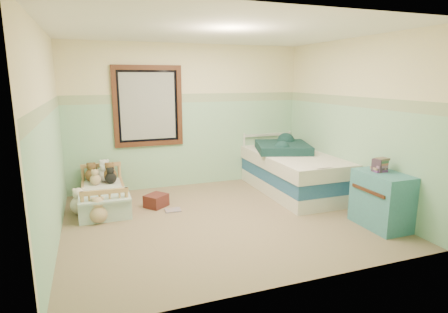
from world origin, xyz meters
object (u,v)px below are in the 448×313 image
object	(u,v)px
plush_floor_cream	(80,205)
dresser	(382,200)
twin_bed_frame	(293,186)
red_pillow	(156,201)
plush_floor_tan	(99,214)
toddler_bed_frame	(104,202)
floor_book	(173,210)

from	to	relation	value
plush_floor_cream	dresser	bearing A→B (deg)	-26.32
twin_bed_frame	red_pillow	distance (m)	2.33
plush_floor_tan	plush_floor_cream	bearing A→B (deg)	118.70
toddler_bed_frame	twin_bed_frame	distance (m)	3.09
plush_floor_tan	toddler_bed_frame	bearing A→B (deg)	81.59
plush_floor_cream	dresser	size ratio (longest dim) A/B	0.36
dresser	red_pillow	world-z (taller)	dresser
plush_floor_cream	plush_floor_tan	distance (m)	0.51
toddler_bed_frame	dresser	distance (m)	3.95
dresser	red_pillow	distance (m)	3.19
twin_bed_frame	plush_floor_tan	bearing A→B (deg)	-174.24
toddler_bed_frame	floor_book	size ratio (longest dim) A/B	5.52
twin_bed_frame	floor_book	world-z (taller)	twin_bed_frame
toddler_bed_frame	plush_floor_cream	size ratio (longest dim) A/B	4.84
floor_book	twin_bed_frame	bearing A→B (deg)	7.32
floor_book	red_pillow	bearing A→B (deg)	127.87
toddler_bed_frame	plush_floor_cream	xyz separation A→B (m)	(-0.34, -0.17, 0.05)
plush_floor_tan	floor_book	xyz separation A→B (m)	(1.04, 0.10, -0.11)
dresser	floor_book	distance (m)	2.89
floor_book	dresser	bearing A→B (deg)	-29.94
dresser	floor_book	bearing A→B (deg)	148.52
toddler_bed_frame	red_pillow	bearing A→B (deg)	-18.52
toddler_bed_frame	twin_bed_frame	world-z (taller)	twin_bed_frame
plush_floor_tan	twin_bed_frame	distance (m)	3.18
plush_floor_cream	twin_bed_frame	distance (m)	3.42
twin_bed_frame	red_pillow	xyz separation A→B (m)	(-2.33, 0.05, -0.01)
plush_floor_tan	red_pillow	xyz separation A→B (m)	(0.84, 0.37, -0.03)
toddler_bed_frame	twin_bed_frame	xyz separation A→B (m)	(3.08, -0.30, 0.03)
toddler_bed_frame	twin_bed_frame	bearing A→B (deg)	-5.65
plush_floor_cream	twin_bed_frame	bearing A→B (deg)	-2.21
toddler_bed_frame	red_pillow	xyz separation A→B (m)	(0.75, -0.25, 0.01)
toddler_bed_frame	plush_floor_cream	distance (m)	0.38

